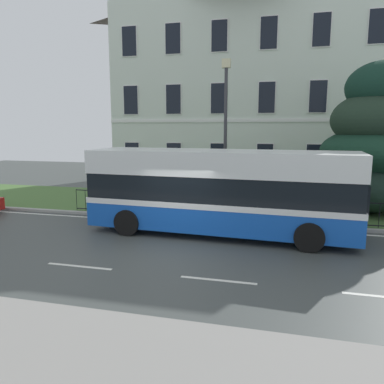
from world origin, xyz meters
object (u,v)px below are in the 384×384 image
Objects in this scene: street_lamp_post at (225,127)px; single_decker_bus at (220,191)px; georgian_townhouse at (250,88)px; evergreen_tree at (376,147)px.

single_decker_bus is at bearing -83.71° from street_lamp_post.
street_lamp_post is at bearing -89.45° from georgian_townhouse.
evergreen_tree is at bearing -54.57° from georgian_townhouse.
georgian_townhouse is 2.63× the size of evergreen_tree.
single_decker_bus is (0.41, -13.93, -5.04)m from georgian_townhouse.
evergreen_tree is 7.88m from single_decker_bus.
street_lamp_post is (-6.40, -2.01, 0.86)m from evergreen_tree.
evergreen_tree is at bearing 17.42° from street_lamp_post.
georgian_townhouse is 11.48m from street_lamp_post.
georgian_townhouse reaches higher than street_lamp_post.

